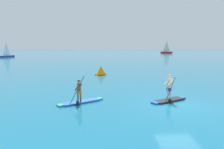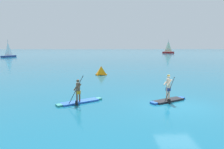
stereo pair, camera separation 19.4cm
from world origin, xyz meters
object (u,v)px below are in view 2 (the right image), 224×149
at_px(paddleboarder_near_left, 79,98).
at_px(sailboat_left_horizon, 9,55).
at_px(race_marker_buoy, 101,71).
at_px(paddleboarder_mid_center, 168,96).
at_px(sailboat_right_horizon, 168,52).

distance_m(paddleboarder_near_left, sailboat_left_horizon, 64.40).
bearing_deg(race_marker_buoy, sailboat_left_horizon, 125.62).
height_order(paddleboarder_near_left, paddleboarder_mid_center, paddleboarder_near_left).
distance_m(paddleboarder_mid_center, race_marker_buoy, 14.18).
xyz_separation_m(paddleboarder_near_left, sailboat_right_horizon, (33.92, 90.14, 0.51)).
relative_size(paddleboarder_near_left, paddleboarder_mid_center, 1.07).
bearing_deg(sailboat_right_horizon, sailboat_left_horizon, -143.33).
bearing_deg(race_marker_buoy, paddleboarder_near_left, -95.56).
xyz_separation_m(paddleboarder_near_left, paddleboarder_mid_center, (6.05, 0.12, 0.07)).
bearing_deg(sailboat_left_horizon, paddleboarder_mid_center, 51.94).
xyz_separation_m(paddleboarder_near_left, sailboat_left_horizon, (-29.90, 57.04, 0.42)).
bearing_deg(paddleboarder_mid_center, sailboat_right_horizon, -136.02).
relative_size(sailboat_left_horizon, sailboat_right_horizon, 0.84).
xyz_separation_m(race_marker_buoy, sailboat_right_horizon, (32.60, 76.66, 0.29)).
bearing_deg(sailboat_left_horizon, paddleboarder_near_left, 47.33).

